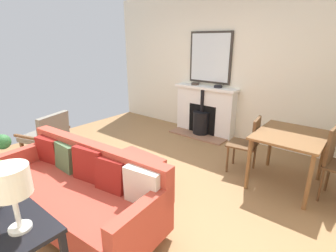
# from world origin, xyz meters

# --- Properties ---
(ground_plane) EXTENTS (4.89, 5.35, 0.01)m
(ground_plane) POSITION_xyz_m (0.00, 0.00, -0.00)
(ground_plane) COLOR olive
(wall_left) EXTENTS (0.12, 5.35, 2.79)m
(wall_left) POSITION_xyz_m (-2.44, 0.00, 1.40)
(wall_left) COLOR silver
(wall_left) RESTS_ON ground
(fireplace) EXTENTS (0.58, 1.36, 1.00)m
(fireplace) POSITION_xyz_m (-2.23, -0.19, 0.45)
(fireplace) COLOR #93664C
(fireplace) RESTS_ON ground
(mirror_over_mantel) EXTENTS (0.04, 0.92, 0.99)m
(mirror_over_mantel) POSITION_xyz_m (-2.35, -0.19, 1.56)
(mirror_over_mantel) COLOR #2D2823
(mantel_bowl_near) EXTENTS (0.16, 0.16, 0.04)m
(mantel_bowl_near) POSITION_xyz_m (-2.26, -0.46, 1.03)
(mantel_bowl_near) COLOR #47382D
(mantel_bowl_near) RESTS_ON fireplace
(mantel_bowl_far) EXTENTS (0.16, 0.16, 0.05)m
(mantel_bowl_far) POSITION_xyz_m (-2.26, 0.08, 1.03)
(mantel_bowl_far) COLOR black
(mantel_bowl_far) RESTS_ON fireplace
(sofa) EXTENTS (0.97, 2.13, 0.80)m
(sofa) POSITION_xyz_m (0.97, 0.17, 0.35)
(sofa) COLOR #B2B2B7
(sofa) RESTS_ON ground
(ottoman) EXTENTS (0.65, 0.75, 0.38)m
(ottoman) POSITION_xyz_m (0.14, 0.13, 0.23)
(ottoman) COLOR #B2B2B7
(ottoman) RESTS_ON ground
(armchair_accent) EXTENTS (0.80, 0.73, 0.76)m
(armchair_accent) POSITION_xyz_m (0.39, -1.62, 0.43)
(armchair_accent) COLOR brown
(armchair_accent) RESTS_ON ground
(table_lamp_far_end) EXTENTS (0.23, 0.23, 0.44)m
(table_lamp_far_end) POSITION_xyz_m (1.76, 0.86, 1.07)
(table_lamp_far_end) COLOR white
(table_lamp_far_end) RESTS_ON console_table
(dining_table) EXTENTS (0.96, 0.81, 0.74)m
(dining_table) POSITION_xyz_m (-1.17, 1.74, 0.64)
(dining_table) COLOR brown
(dining_table) RESTS_ON ground
(dining_chair_near_fireplace) EXTENTS (0.45, 0.45, 0.85)m
(dining_chair_near_fireplace) POSITION_xyz_m (-1.19, 1.19, 0.50)
(dining_chair_near_fireplace) COLOR brown
(dining_chair_near_fireplace) RESTS_ON ground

